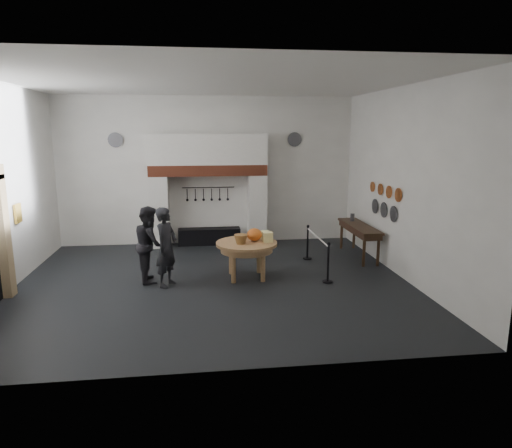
{
  "coord_description": "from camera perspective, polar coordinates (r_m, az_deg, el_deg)",
  "views": [
    {
      "loc": [
        -0.32,
        -10.15,
        3.47
      ],
      "look_at": [
        0.99,
        0.09,
        1.35
      ],
      "focal_mm": 32.0,
      "sensor_mm": 36.0,
      "label": 1
    }
  ],
  "objects": [
    {
      "name": "wall_back",
      "position": [
        14.2,
        -6.04,
        6.61
      ],
      "size": [
        9.0,
        0.02,
        4.5
      ],
      "primitive_type": "cube",
      "color": "white",
      "rests_on": "floor"
    },
    {
      "name": "bread_loaf",
      "position": [
        11.13,
        -1.89,
        -1.54
      ],
      "size": [
        0.31,
        0.18,
        0.13
      ],
      "primitive_type": "ellipsoid",
      "color": "#AC6C3D",
      "rests_on": "work_table"
    },
    {
      "name": "copper_pan_a",
      "position": [
        11.5,
        17.36,
        3.48
      ],
      "size": [
        0.03,
        0.34,
        0.34
      ],
      "primitive_type": "cylinder",
      "rotation": [
        0.0,
        1.57,
        0.0
      ],
      "color": "#C6662D",
      "rests_on": "wall_right"
    },
    {
      "name": "visitor_near",
      "position": [
        10.44,
        -11.14,
        -2.85
      ],
      "size": [
        0.68,
        0.78,
        1.81
      ],
      "primitive_type": "imported",
      "rotation": [
        0.0,
        0.0,
        1.1
      ],
      "color": "black",
      "rests_on": "floor"
    },
    {
      "name": "hearth_brick_band",
      "position": [
        13.85,
        -6.01,
        6.73
      ],
      "size": [
        3.5,
        0.72,
        0.32
      ],
      "primitive_type": "cube",
      "color": "#9E442B",
      "rests_on": "chimney_pier_left"
    },
    {
      "name": "chimney_pier_left",
      "position": [
        14.05,
        -11.93,
        1.53
      ],
      "size": [
        0.55,
        0.7,
        2.15
      ],
      "primitive_type": "cube",
      "color": "silver",
      "rests_on": "floor"
    },
    {
      "name": "barrier_rope",
      "position": [
        11.54,
        7.69,
        -1.63
      ],
      "size": [
        0.04,
        2.0,
        0.04
      ],
      "primitive_type": "cylinder",
      "rotation": [
        1.57,
        0.0,
        0.0
      ],
      "color": "beige",
      "rests_on": "barrier_post_near"
    },
    {
      "name": "chimney_hood",
      "position": [
        13.81,
        -6.07,
        9.26
      ],
      "size": [
        3.5,
        0.7,
        0.9
      ],
      "primitive_type": "cube",
      "color": "silver",
      "rests_on": "hearth_brick_band"
    },
    {
      "name": "cheese_block_small",
      "position": [
        11.09,
        1.14,
        -1.4
      ],
      "size": [
        0.18,
        0.18,
        0.2
      ],
      "primitive_type": "cube",
      "color": "#F2EF90",
      "rests_on": "work_table"
    },
    {
      "name": "pewter_plate_back_left",
      "position": [
        14.31,
        -17.17,
        10.02
      ],
      "size": [
        0.44,
        0.03,
        0.44
      ],
      "primitive_type": "cylinder",
      "rotation": [
        1.57,
        0.0,
        0.0
      ],
      "color": "#4C4C51",
      "rests_on": "wall_back"
    },
    {
      "name": "ceiling",
      "position": [
        10.2,
        -5.74,
        17.35
      ],
      "size": [
        9.0,
        8.0,
        0.02
      ],
      "primitive_type": "cube",
      "color": "silver",
      "rests_on": "wall_back"
    },
    {
      "name": "wall_front",
      "position": [
        6.27,
        -4.24,
        0.37
      ],
      "size": [
        9.0,
        0.02,
        4.5
      ],
      "primitive_type": "cube",
      "color": "white",
      "rests_on": "floor"
    },
    {
      "name": "copper_pan_d",
      "position": [
        13.0,
        14.35,
        4.53
      ],
      "size": [
        0.03,
        0.28,
        0.28
      ],
      "primitive_type": "cylinder",
      "rotation": [
        0.0,
        1.57,
        0.0
      ],
      "color": "#C6662D",
      "rests_on": "wall_right"
    },
    {
      "name": "pewter_plate_left",
      "position": [
        11.75,
        16.81,
        1.21
      ],
      "size": [
        0.03,
        0.4,
        0.4
      ],
      "primitive_type": "cylinder",
      "rotation": [
        0.0,
        1.57,
        0.0
      ],
      "color": "#4C4C51",
      "rests_on": "wall_right"
    },
    {
      "name": "barrier_post_near",
      "position": [
        10.71,
        9.01,
        -4.92
      ],
      "size": [
        0.05,
        0.05,
        0.9
      ],
      "primitive_type": "cylinder",
      "color": "black",
      "rests_on": "floor"
    },
    {
      "name": "wall_right",
      "position": [
        11.3,
        18.05,
        4.84
      ],
      "size": [
        0.02,
        8.0,
        4.5
      ],
      "primitive_type": "cube",
      "color": "white",
      "rests_on": "floor"
    },
    {
      "name": "copper_pan_c",
      "position": [
        12.5,
        15.27,
        4.21
      ],
      "size": [
        0.03,
        0.3,
        0.3
      ],
      "primitive_type": "cylinder",
      "rotation": [
        0.0,
        1.57,
        0.0
      ],
      "color": "#C6662D",
      "rests_on": "wall_right"
    },
    {
      "name": "wall_plaque",
      "position": [
        11.85,
        -27.62,
        1.19
      ],
      "size": [
        0.05,
        0.34,
        0.44
      ],
      "primitive_type": "cube",
      "color": "gold",
      "rests_on": "wall_left"
    },
    {
      "name": "barrier_post_far",
      "position": [
        12.57,
        6.47,
        -2.37
      ],
      "size": [
        0.05,
        0.05,
        0.9
      ],
      "primitive_type": "cylinder",
      "color": "black",
      "rests_on": "floor"
    },
    {
      "name": "cheese_block_big",
      "position": [
        10.8,
        1.48,
        -1.65
      ],
      "size": [
        0.22,
        0.22,
        0.24
      ],
      "primitive_type": "cube",
      "color": "#F8EB94",
      "rests_on": "work_table"
    },
    {
      "name": "utensil_rail",
      "position": [
        14.17,
        -5.99,
        4.57
      ],
      "size": [
        1.6,
        0.02,
        0.02
      ],
      "primitive_type": "cylinder",
      "rotation": [
        0.0,
        1.57,
        0.0
      ],
      "color": "black",
      "rests_on": "wall_back"
    },
    {
      "name": "iron_range",
      "position": [
        14.24,
        -5.84,
        -1.53
      ],
      "size": [
        1.9,
        0.45,
        0.5
      ],
      "primitive_type": "cube",
      "color": "black",
      "rests_on": "floor"
    },
    {
      "name": "pumpkin",
      "position": [
        10.9,
        -0.2,
        -1.33
      ],
      "size": [
        0.36,
        0.36,
        0.31
      ],
      "primitive_type": "ellipsoid",
      "color": "#CB5C1C",
      "rests_on": "work_table"
    },
    {
      "name": "visitor_far",
      "position": [
        10.86,
        -13.11,
        -2.46
      ],
      "size": [
        0.8,
        0.96,
        1.77
      ],
      "primitive_type": "imported",
      "rotation": [
        0.0,
        0.0,
        1.73
      ],
      "color": "black",
      "rests_on": "floor"
    },
    {
      "name": "chimney_pier_right",
      "position": [
        14.12,
        0.09,
        1.83
      ],
      "size": [
        0.55,
        0.7,
        2.15
      ],
      "primitive_type": "cube",
      "color": "silver",
      "rests_on": "floor"
    },
    {
      "name": "work_table",
      "position": [
        10.82,
        -1.19,
        -2.46
      ],
      "size": [
        1.57,
        1.57,
        0.07
      ],
      "primitive_type": "cylinder",
      "rotation": [
        0.0,
        0.0,
        0.08
      ],
      "color": "#AE8152",
      "rests_on": "floor"
    },
    {
      "name": "door_jamb_far",
      "position": [
        10.87,
        -29.08,
        -1.4
      ],
      "size": [
        0.22,
        0.3,
        2.6
      ],
      "primitive_type": "cube",
      "color": "tan",
      "rests_on": "floor"
    },
    {
      "name": "pewter_plate_back_right",
      "position": [
        14.43,
        4.84,
        10.49
      ],
      "size": [
        0.44,
        0.03,
        0.44
      ],
      "primitive_type": "cylinder",
      "rotation": [
        1.57,
        0.0,
        0.0
      ],
      "color": "#4C4C51",
      "rests_on": "wall_back"
    },
    {
      "name": "wicker_basket",
      "position": [
        10.63,
        -1.91,
        -1.92
      ],
      "size": [
        0.34,
        0.34,
        0.22
      ],
      "primitive_type": "cone",
      "rotation": [
        3.14,
        0.0,
        0.08
      ],
      "color": "#9B6239",
      "rests_on": "work_table"
    },
    {
      "name": "pewter_plate_mid",
      "position": [
        12.29,
        15.68,
        1.71
      ],
      "size": [
        0.03,
        0.4,
        0.4
      ],
      "primitive_type": "cylinder",
      "rotation": [
        0.0,
        1.57,
        0.0
      ],
      "color": "#4C4C51",
      "rests_on": "wall_right"
    },
    {
      "name": "copper_pan_b",
      "position": [
        12.0,
        16.27,
        3.86
      ],
      "size": [
        0.03,
        0.32,
        0.32
      ],
      "primitive_type": "cylinder",
      "rotation": [
        0.0,
        1.57,
        0.0
      ],
      "color": "#C6662D",
      "rests_on": "wall_right"
    },
    {
      "name": "pewter_plate_right",
      "position": [
        12.84,
        14.65,
        2.17
      ],
      "size": [
        0.03,
        0.4,
        0.4
      ],
      "primitive_type": "cylinder",
      "rotation": [
        0.0,
        1.57,
        0.0
      ],
      "color": "#4C4C51",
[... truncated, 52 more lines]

